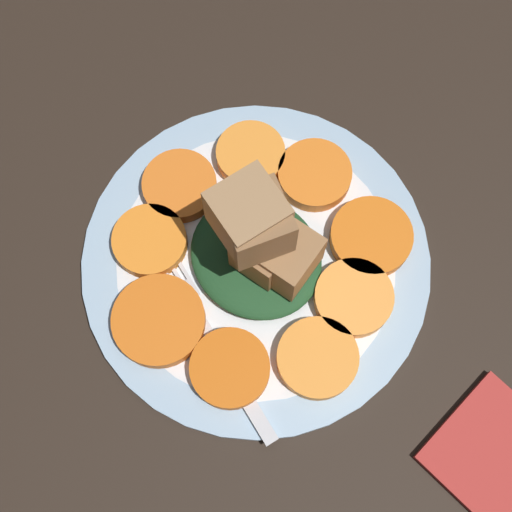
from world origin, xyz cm
name	(u,v)px	position (x,y,z in cm)	size (l,w,h in cm)	color
table_slab	(256,267)	(0.00, 0.00, 1.00)	(120.00, 120.00, 2.00)	black
plate	(256,262)	(0.00, 0.00, 2.52)	(28.51, 28.51, 1.05)	#99B7D1
carrot_slice_0	(230,368)	(4.86, -7.79, 3.79)	(6.19, 6.19, 1.37)	#D45F12
carrot_slice_1	(317,358)	(9.10, -2.51, 3.79)	(6.33, 6.33, 1.37)	orange
carrot_slice_2	(354,298)	(7.87, 3.01, 3.79)	(6.26, 6.26, 1.37)	#F99439
carrot_slice_3	(371,237)	(5.46, 7.79, 3.79)	(6.69, 6.69, 1.37)	orange
carrot_slice_4	(315,175)	(-1.59, 8.59, 3.79)	(6.18, 6.18, 1.37)	orange
carrot_slice_5	(251,155)	(-6.71, 6.16, 3.79)	(5.84, 5.84, 1.37)	orange
carrot_slice_6	(179,187)	(-8.91, -0.10, 3.79)	(6.19, 6.19, 1.37)	orange
carrot_slice_7	(150,241)	(-7.09, -5.07, 3.79)	(6.04, 6.04, 1.37)	orange
carrot_slice_8	(159,321)	(-1.74, -9.06, 3.79)	(7.33, 7.33, 1.37)	orange
center_pile	(261,243)	(0.29, 0.19, 7.51)	(11.08, 9.97, 10.95)	#1E4723
fork	(204,329)	(1.12, -6.96, 3.30)	(19.25, 6.34, 0.40)	silver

